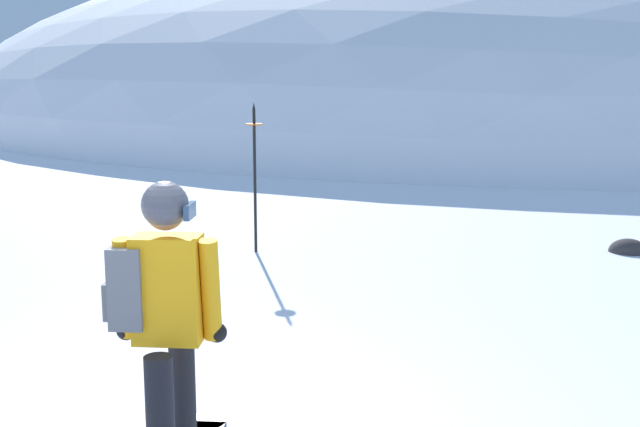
{
  "coord_description": "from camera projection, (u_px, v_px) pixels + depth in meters",
  "views": [
    {
      "loc": [
        2.39,
        -3.76,
        2.34
      ],
      "look_at": [
        0.11,
        3.0,
        1.0
      ],
      "focal_mm": 46.34,
      "sensor_mm": 36.0,
      "label": 1
    }
  ],
  "objects": [
    {
      "name": "ridge_peak_main",
      "position": [
        490.0,
        117.0,
        33.82
      ],
      "size": [
        42.92,
        38.63,
        13.26
      ],
      "color": "white",
      "rests_on": "ground"
    },
    {
      "name": "ridge_peak_far",
      "position": [
        111.0,
        94.0,
        55.29
      ],
      "size": [
        31.07,
        27.96,
        7.01
      ],
      "color": "white",
      "rests_on": "ground"
    },
    {
      "name": "snowboarder_main",
      "position": [
        164.0,
        327.0,
        4.43
      ],
      "size": [
        0.68,
        1.79,
        1.71
      ],
      "color": "black",
      "rests_on": "ground"
    },
    {
      "name": "piste_marker_near",
      "position": [
        255.0,
        167.0,
        9.97
      ],
      "size": [
        0.2,
        0.2,
        1.83
      ],
      "color": "black",
      "rests_on": "ground"
    },
    {
      "name": "rock_mid",
      "position": [
        628.0,
        252.0,
        10.14
      ],
      "size": [
        0.48,
        0.41,
        0.33
      ],
      "color": "#383333",
      "rests_on": "ground"
    }
  ]
}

